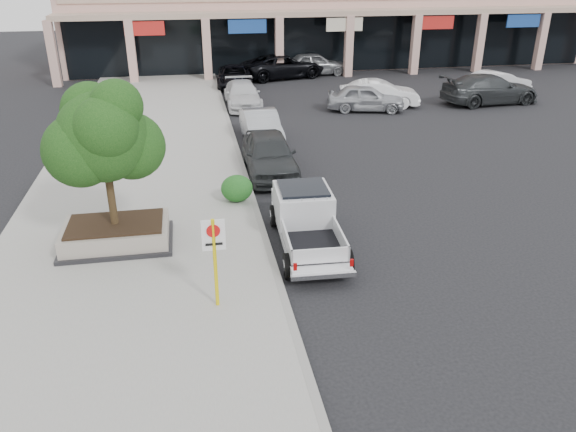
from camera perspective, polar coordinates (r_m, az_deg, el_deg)
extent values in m
plane|color=black|center=(15.37, 4.66, -6.07)|extent=(120.00, 120.00, 0.00)
cube|color=gray|center=(20.37, -14.90, 1.44)|extent=(8.00, 52.00, 0.15)
cube|color=gray|center=(20.38, -3.80, 2.27)|extent=(0.20, 52.00, 0.15)
cube|color=#D09F92|center=(48.24, 3.91, 20.78)|extent=(40.00, 10.00, 9.00)
cube|color=tan|center=(42.38, 5.99, 19.88)|extent=(40.00, 2.20, 0.35)
cube|color=#D09F92|center=(41.06, -22.79, 14.92)|extent=(0.55, 0.55, 4.20)
cube|color=black|center=(43.64, 5.47, 17.00)|extent=(39.20, 0.08, 3.90)
cube|color=black|center=(17.37, -16.91, -2.52)|extent=(3.20, 2.20, 0.12)
cube|color=gray|center=(17.23, -17.04, -1.60)|extent=(3.00, 2.00, 0.50)
cube|color=black|center=(17.12, -17.15, -0.76)|extent=(2.70, 1.70, 0.06)
cylinder|color=#2E2111|center=(16.68, -17.64, 2.74)|extent=(0.22, 0.22, 2.20)
sphere|color=#10360E|center=(16.21, -18.32, 7.66)|extent=(2.50, 2.50, 2.50)
sphere|color=#10360E|center=(16.52, -15.61, 6.86)|extent=(1.90, 1.90, 1.90)
sphere|color=#10360E|center=(16.58, -19.44, 10.03)|extent=(1.60, 1.60, 1.60)
cylinder|color=yellow|center=(13.39, -7.41, -4.81)|extent=(0.09, 0.09, 2.30)
cube|color=white|center=(13.04, -7.59, -1.94)|extent=(0.55, 0.03, 0.78)
cylinder|color=red|center=(12.96, -7.61, -1.53)|extent=(0.32, 0.02, 0.32)
ellipsoid|color=#164F1B|center=(19.44, -5.22, 2.81)|extent=(1.10, 0.99, 0.93)
imported|color=#292B2D|center=(22.24, -1.90, 6.31)|extent=(1.97, 4.80, 1.63)
imported|color=#A1A5A9|center=(26.28, -2.74, 9.02)|extent=(1.64, 4.43, 1.45)
imported|color=silver|center=(33.02, -4.64, 12.19)|extent=(1.95, 4.75, 1.38)
imported|color=black|center=(38.53, -5.42, 13.96)|extent=(2.70, 5.05, 1.35)
imported|color=#A3A5AB|center=(32.24, 7.90, 11.81)|extent=(4.58, 2.68, 1.46)
imported|color=white|center=(33.36, 9.25, 12.18)|extent=(4.72, 2.38, 1.48)
imported|color=#2B2E30|center=(35.67, 19.84, 12.04)|extent=(5.97, 2.86, 1.68)
imported|color=black|center=(41.19, -0.48, 14.98)|extent=(6.42, 4.13, 1.65)
imported|color=gray|center=(42.34, 2.71, 15.20)|extent=(4.80, 2.08, 1.61)
imported|color=silver|center=(37.83, 20.41, 12.50)|extent=(4.91, 2.95, 1.53)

